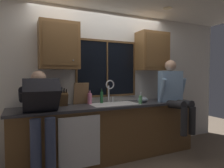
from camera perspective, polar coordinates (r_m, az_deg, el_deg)
The scene contains 23 objects.
back_wall at distance 3.60m, azimuth -2.86°, elevation 0.51°, with size 5.50×0.12×2.55m, color silver.
ceiling_downlight_right at distance 3.69m, azimuth 15.81°, elevation 20.44°, with size 0.14×0.14×0.01m, color #FFEAB2.
window_glass at distance 3.56m, azimuth -1.46°, elevation 4.52°, with size 1.10×0.02×0.95m, color black.
window_frame_top at distance 3.60m, azimuth -1.41°, elevation 12.38°, with size 1.17×0.02×0.04m, color brown.
window_frame_bottom at distance 3.57m, azimuth -1.39°, elevation -3.40°, with size 1.17×0.02×0.04m, color brown.
window_frame_left at distance 3.37m, azimuth -10.31°, elevation 4.57°, with size 0.04×0.02×0.95m, color brown.
window_frame_right at distance 3.82m, azimuth 6.45°, elevation 4.38°, with size 0.04×0.02×0.95m, color brown.
window_mullion_center at distance 3.55m, azimuth -1.38°, elevation 4.52°, with size 0.02×0.02×0.95m, color brown.
lower_cabinet_run at distance 3.42m, azimuth -0.54°, elevation -13.83°, with size 3.10×0.58×0.88m, color brown.
countertop at distance 3.30m, azimuth -0.40°, elevation -6.24°, with size 3.16×0.62×0.04m, color #38383D.
dishwasher_front at distance 2.93m, azimuth -9.28°, elevation -16.39°, with size 0.60×0.02×0.74m, color white.
upper_cabinet_left at distance 3.18m, azimuth -15.16°, elevation 10.69°, with size 0.60×0.36×0.72m.
upper_cabinet_right at distance 3.89m, azimuth 11.62°, elevation 9.26°, with size 0.60×0.36×0.72m.
sink at distance 3.35m, azimuth 0.57°, elevation -7.45°, with size 0.80×0.46×0.21m.
faucet at distance 3.47m, azimuth -0.60°, elevation -1.25°, with size 0.18×0.09×0.40m.
person_standing at distance 2.75m, azimuth -19.89°, elevation -7.58°, with size 0.53×0.72×1.47m.
person_sitting_on_counter at distance 3.69m, azimuth 17.57°, elevation -2.23°, with size 0.54×0.63×1.26m.
knife_block at distance 3.18m, azimuth -13.93°, elevation -4.30°, with size 0.12×0.18×0.32m.
cutting_board at distance 3.33m, azimuth -8.97°, elevation -2.75°, with size 0.25×0.02×0.36m, color #997047.
mixing_bowl at distance 3.59m, azimuth 8.81°, elevation -4.47°, with size 0.20×0.20×0.10m, color #8C99A8.
soap_dispenser at distance 3.36m, azimuth 8.25°, elevation -4.47°, with size 0.06×0.07×0.20m.
bottle_green_glass at distance 3.33m, azimuth -6.49°, elevation -4.13°, with size 0.07×0.07×0.24m.
bottle_tall_clear at distance 3.42m, azimuth -3.04°, elevation -3.81°, with size 0.05×0.05×0.25m.
Camera 1 is at (-1.36, -3.27, 1.42)m, focal length 31.46 mm.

